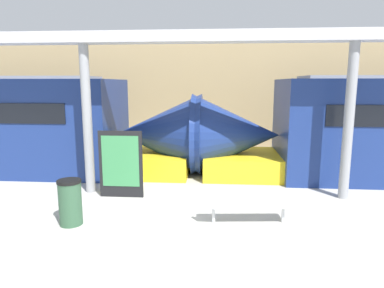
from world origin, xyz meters
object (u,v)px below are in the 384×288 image
Objects in this scene: trash_bin at (70,202)px; support_column_near at (87,120)px; support_column_far at (349,123)px; bench_near at (249,203)px; poster_board at (121,164)px.

support_column_near is at bearing 100.60° from trash_bin.
support_column_near is at bearing 180.00° from support_column_far.
support_column_far reaches higher than bench_near.
support_column_far reaches higher than trash_bin.
poster_board reaches higher than bench_near.
support_column_far is (2.61, 1.91, 1.52)m from bench_near.
trash_bin is 0.25× the size of support_column_near.
poster_board is at bearing 72.79° from trash_bin.
poster_board is 0.44× the size of support_column_far.
trash_bin is at bearing 179.78° from bench_near.
support_column_far is at bearing 3.67° from poster_board.
support_column_near reaches higher than trash_bin.
poster_board is 1.52m from support_column_near.
poster_board is (0.57, 1.85, 0.40)m from trash_bin.
support_column_far is (6.39, 2.22, 1.50)m from trash_bin.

